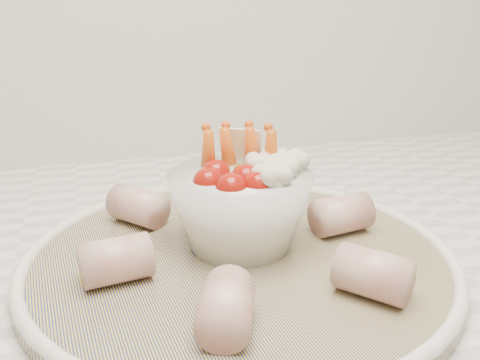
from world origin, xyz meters
name	(u,v)px	position (x,y,z in m)	size (l,w,h in m)	color
serving_platter	(239,258)	(-0.03, 1.37, 0.93)	(0.43, 0.43, 0.02)	navy
veggie_bowl	(242,203)	(-0.02, 1.39, 0.98)	(0.13, 0.13, 0.11)	silver
cured_meat_rolls	(239,235)	(-0.03, 1.37, 0.95)	(0.28, 0.29, 0.04)	#AF5550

